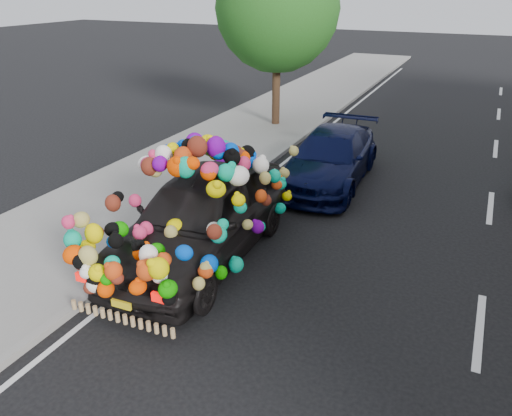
# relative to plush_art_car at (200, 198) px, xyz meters

# --- Properties ---
(ground) EXTENTS (100.00, 100.00, 0.00)m
(ground) POSITION_rel_plush_art_car_xyz_m (1.40, -0.20, -1.21)
(ground) COLOR black
(ground) RESTS_ON ground
(sidewalk) EXTENTS (4.00, 60.00, 0.12)m
(sidewalk) POSITION_rel_plush_art_car_xyz_m (-2.90, -0.20, -1.15)
(sidewalk) COLOR gray
(sidewalk) RESTS_ON ground
(kerb) EXTENTS (0.15, 60.00, 0.13)m
(kerb) POSITION_rel_plush_art_car_xyz_m (-0.95, -0.20, -1.14)
(kerb) COLOR gray
(kerb) RESTS_ON ground
(lane_markings) EXTENTS (6.00, 50.00, 0.01)m
(lane_markings) POSITION_rel_plush_art_car_xyz_m (5.00, -0.20, -1.20)
(lane_markings) COLOR silver
(lane_markings) RESTS_ON ground
(tree_near_sidewalk) EXTENTS (4.20, 4.20, 6.13)m
(tree_near_sidewalk) POSITION_rel_plush_art_car_xyz_m (-2.40, 9.30, 2.82)
(tree_near_sidewalk) COLOR #332114
(tree_near_sidewalk) RESTS_ON ground
(plush_art_car) EXTENTS (2.54, 5.22, 2.33)m
(plush_art_car) POSITION_rel_plush_art_car_xyz_m (0.00, 0.00, 0.00)
(plush_art_car) COLOR black
(plush_art_car) RESTS_ON ground
(navy_sedan) EXTENTS (2.07, 4.70, 1.34)m
(navy_sedan) POSITION_rel_plush_art_car_xyz_m (1.04, 4.79, -0.53)
(navy_sedan) COLOR black
(navy_sedan) RESTS_ON ground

